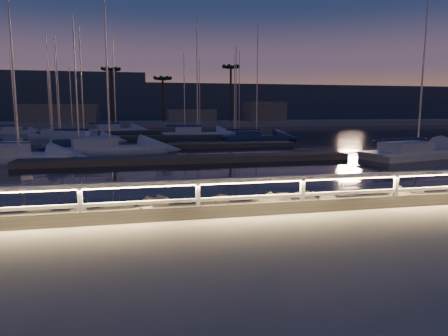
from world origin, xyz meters
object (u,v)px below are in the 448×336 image
Objects in this scene: sailboat_g at (107,149)px; sailboat_m at (17,131)px; sailboat_e at (77,147)px; sailboat_n at (115,130)px; sailboat_l at (255,137)px; sailboat_i at (83,138)px; sailboat_j at (59,135)px; sailboat_d at (415,152)px; guard_rail at (267,187)px; sailboat_k at (196,134)px; sailboat_b at (16,156)px.

sailboat_m is (-14.35, 29.86, -0.06)m from sailboat_g.
sailboat_e is 26.77m from sailboat_n.
sailboat_l is at bearing 15.69° from sailboat_e.
sailboat_l is 0.89× the size of sailboat_n.
sailboat_i is 0.94× the size of sailboat_l.
sailboat_j is (-6.81, 19.12, -0.04)m from sailboat_g.
sailboat_n reaches higher than sailboat_m.
sailboat_e is 0.73× the size of sailboat_g.
sailboat_i is 1.15× the size of sailboat_m.
sailboat_i is at bearing -113.51° from sailboat_n.
sailboat_l is at bearing 95.26° from sailboat_d.
sailboat_i is (-9.10, 34.37, -0.94)m from guard_rail.
sailboat_n is at bearing 143.37° from sailboat_k.
sailboat_b is (-11.41, 18.59, -0.94)m from guard_rail.
sailboat_g is (5.66, 3.07, 0.02)m from sailboat_b.
sailboat_d is 1.05× the size of sailboat_k.
sailboat_d is 42.83m from sailboat_n.
sailboat_b is at bearing 121.53° from guard_rail.
sailboat_n is (13.48, -0.56, 0.07)m from sailboat_m.
sailboat_d reaches higher than sailboat_k.
sailboat_i is 0.83× the size of sailboat_n.
sailboat_k is 1.16× the size of sailboat_l.
sailboat_d reaches higher than sailboat_e.
guard_rail is 2.91× the size of sailboat_g.
sailboat_k reaches higher than sailboat_e.
sailboat_e is 0.76× the size of sailboat_n.
sailboat_g reaches higher than sailboat_l.
sailboat_k reaches higher than sailboat_i.
sailboat_g reaches higher than sailboat_e.
sailboat_l is (22.40, -6.98, -0.02)m from sailboat_j.
sailboat_g reaches higher than sailboat_b.
sailboat_e is 0.86× the size of sailboat_l.
sailboat_i is at bearing -49.20° from sailboat_m.
guard_rail is at bearing -150.73° from sailboat_d.
sailboat_m is 0.72× the size of sailboat_n.
sailboat_l is 34.79m from sailboat_m.
sailboat_d is 51.68m from sailboat_m.
sailboat_g is (2.55, -2.58, 0.04)m from sailboat_e.
sailboat_d is at bearing -55.99° from sailboat_j.
sailboat_i is at bearing -75.33° from sailboat_j.
guard_rail is at bearing -99.82° from sailboat_l.
sailboat_k is 1.03× the size of sailboat_n.
sailboat_d is 26.25m from sailboat_e.
sailboat_k is (15.30, 21.37, 0.02)m from sailboat_b.
sailboat_k is at bearing -17.61° from sailboat_m.
sailboat_k is (16.45, -0.81, 0.04)m from sailboat_j.
sailboat_d is 20.12m from sailboat_l.
sailboat_b reaches higher than sailboat_i.
sailboat_g is 1.17× the size of sailboat_l.
guard_rail is 4.18× the size of sailboat_m.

